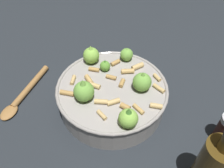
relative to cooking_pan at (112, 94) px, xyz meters
name	(u,v)px	position (x,y,z in m)	size (l,w,h in m)	color
ground_plane	(112,104)	(0.00, 0.00, -0.04)	(2.40, 2.40, 0.00)	#23282D
cooking_pan	(112,94)	(0.00, 0.00, 0.00)	(0.27, 0.27, 0.13)	#9E9993
olive_oil_bottle	(212,166)	(-0.26, 0.07, 0.04)	(0.06, 0.06, 0.19)	#4C3814
wooden_spoon	(24,94)	(0.21, 0.11, -0.03)	(0.07, 0.20, 0.02)	#9E703D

